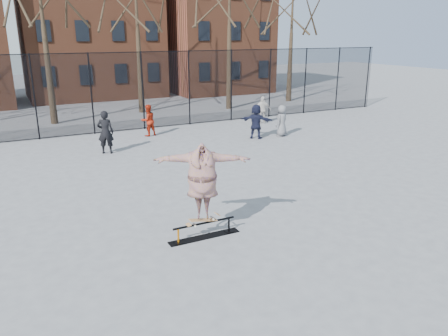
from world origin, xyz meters
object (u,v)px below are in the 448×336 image
skate_rail (204,231)px  skateboard (203,221)px  bystander_black (105,132)px  bystander_red (148,120)px  bystander_white (263,110)px  bystander_navy (256,121)px  skater (203,183)px  bystander_extra (282,121)px

skate_rail → skateboard: skateboard is taller
skateboard → bystander_black: size_ratio=0.42×
skate_rail → bystander_red: bystander_red is taller
bystander_red → bystander_white: bearing=168.2°
bystander_red → bystander_navy: bearing=134.4°
skateboard → bystander_red: size_ratio=0.50×
skate_rail → bystander_white: (8.89, 11.53, 0.60)m
skate_rail → skater: bearing=180.0°
bystander_black → bystander_navy: (7.02, -0.55, -0.08)m
skater → bystander_black: bearing=115.8°
skateboard → bystander_red: bearing=78.9°
bystander_white → bystander_black: bearing=45.9°
skateboard → skate_rail: bearing=-0.0°
bystander_navy → skater: bearing=95.3°
skater → bystander_black: 9.13m
bystander_black → bystander_navy: bystander_black is taller
skate_rail → bystander_white: 14.58m
bystander_red → skateboard: bearing=66.3°
skateboard → bystander_extra: (8.09, 8.43, 0.31)m
skate_rail → skateboard: bearing=180.0°
skater → bystander_white: skater is taller
bystander_extra → skate_rail: bearing=22.4°
bystander_black → bystander_white: bearing=-142.2°
bystander_extra → bystander_red: bearing=-51.2°
bystander_red → bystander_navy: (4.44, -2.88, 0.05)m
skater → bystander_navy: skater is taller
bystander_white → bystander_extra: bearing=106.2°
bystander_white → bystander_extra: (-0.83, -3.11, -0.00)m
skate_rail → skateboard: size_ratio=2.41×
bystander_black → bystander_extra: 8.45m
skater → bystander_black: (-0.33, 9.11, -0.54)m
skater → bystander_extra: 11.70m
skater → bystander_white: 14.60m
bystander_red → bystander_white: (6.67, 0.09, -0.01)m
bystander_white → skateboard: bearing=83.5°
bystander_red → bystander_extra: (5.84, -3.01, -0.01)m
skateboard → skater: size_ratio=0.33×
skater → bystander_extra: size_ratio=1.52×
skateboard → bystander_black: bystander_black is taller
bystander_white → bystander_extra: size_ratio=1.00×
bystander_black → bystander_red: bystander_black is taller
bystander_navy → skateboard: bearing=95.3°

